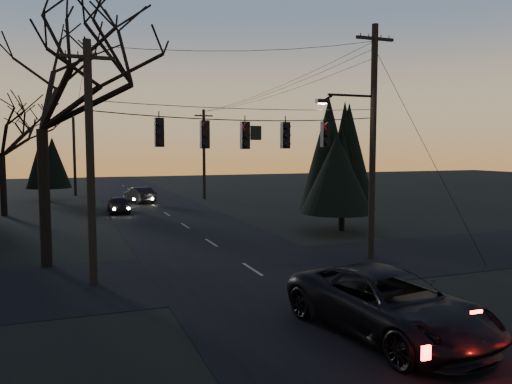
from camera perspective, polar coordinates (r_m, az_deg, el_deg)
name	(u,v)px	position (r m, az deg, el deg)	size (l,w,h in m)	color
ground_plane	(418,377)	(11.68, 18.03, -19.48)	(160.00, 160.00, 0.00)	black
main_road	(193,231)	(29.42, -7.25, -4.42)	(8.00, 120.00, 0.02)	black
cross_road	(252,269)	(20.02, -0.42, -8.84)	(60.00, 7.00, 0.02)	black
utility_pole_right	(370,259)	(22.49, 12.95, -7.45)	(5.00, 0.30, 10.00)	black
utility_pole_left	(94,284)	(18.86, -18.05, -9.99)	(1.80, 0.30, 8.50)	black
utility_pole_far_r	(204,199)	(48.06, -5.92, -0.78)	(1.80, 0.30, 8.50)	black
utility_pole_far_l	(76,196)	(54.44, -19.92, -0.38)	(0.30, 0.30, 8.00)	black
span_signal_assembly	(246,134)	(19.37, -1.10, 6.62)	(11.50, 0.44, 1.46)	black
bare_tree_left	(40,72)	(21.98, -23.47, 12.43)	(9.28, 9.28, 11.15)	black
evergreen_right	(342,159)	(29.40, 9.85, 3.69)	(4.06, 4.06, 7.15)	black
bare_tree_dist	(1,132)	(39.88, -27.14, 6.12)	(7.32, 7.32, 8.55)	black
evergreen_dist	(44,162)	(49.97, -23.08, 3.20)	(3.27, 3.27, 6.01)	black
suv_near	(388,304)	(13.47, 14.88, -12.29)	(2.75, 5.97, 1.66)	black
sedan_oncoming_a	(119,204)	(38.69, -15.40, -1.37)	(1.52, 3.77, 1.28)	black
sedan_oncoming_b	(140,195)	(45.32, -13.16, -0.35)	(1.47, 4.22, 1.39)	black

